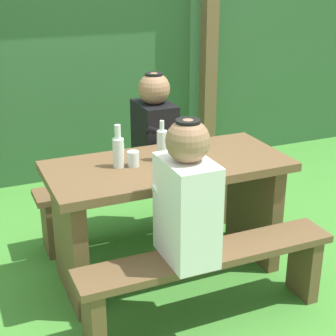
{
  "coord_description": "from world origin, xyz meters",
  "views": [
    {
      "loc": [
        -1.12,
        -2.6,
        1.81
      ],
      "look_at": [
        0.0,
        0.0,
        0.7
      ],
      "focal_mm": 56.23,
      "sensor_mm": 36.0,
      "label": 1
    }
  ],
  "objects": [
    {
      "name": "bench_near",
      "position": [
        0.0,
        -0.53,
        0.31
      ],
      "size": [
        1.4,
        0.24,
        0.43
      ],
      "color": "brown",
      "rests_on": "ground_plane"
    },
    {
      "name": "picnic_table",
      "position": [
        0.0,
        0.0,
        0.5
      ],
      "size": [
        1.4,
        0.64,
        0.73
      ],
      "color": "brown",
      "rests_on": "ground_plane"
    },
    {
      "name": "person_black_coat",
      "position": [
        0.13,
        0.52,
        0.76
      ],
      "size": [
        0.25,
        0.35,
        0.72
      ],
      "color": "black",
      "rests_on": "bench_far"
    },
    {
      "name": "bench_far",
      "position": [
        0.0,
        0.53,
        0.31
      ],
      "size": [
        1.4,
        0.24,
        0.43
      ],
      "color": "brown",
      "rests_on": "ground_plane"
    },
    {
      "name": "ground_plane",
      "position": [
        0.0,
        0.0,
        0.0
      ],
      "size": [
        12.0,
        12.0,
        0.0
      ],
      "primitive_type": "plane",
      "color": "#438932"
    },
    {
      "name": "drinking_glass",
      "position": [
        -0.2,
        0.02,
        0.78
      ],
      "size": [
        0.07,
        0.07,
        0.09
      ],
      "primitive_type": "cylinder",
      "color": "silver",
      "rests_on": "picnic_table"
    },
    {
      "name": "bottle_left",
      "position": [
        0.15,
        0.01,
        0.83
      ],
      "size": [
        0.06,
        0.06,
        0.23
      ],
      "color": "silver",
      "rests_on": "picnic_table"
    },
    {
      "name": "hedge_backdrop",
      "position": [
        0.0,
        2.08,
        0.8
      ],
      "size": [
        6.4,
        0.65,
        1.61
      ],
      "primitive_type": "cube",
      "color": "#305A31",
      "rests_on": "ground_plane"
    },
    {
      "name": "cell_phone",
      "position": [
        0.06,
        -0.14,
        0.74
      ],
      "size": [
        0.13,
        0.16,
        0.01
      ],
      "primitive_type": "cube",
      "rotation": [
        0.0,
        0.0,
        0.57
      ],
      "color": "black",
      "rests_on": "picnic_table"
    },
    {
      "name": "pergola_post_right",
      "position": [
        1.09,
        1.6,
        1.06
      ],
      "size": [
        0.12,
        0.12,
        2.11
      ],
      "primitive_type": "cube",
      "color": "brown",
      "rests_on": "ground_plane"
    },
    {
      "name": "bottle_center",
      "position": [
        -0.28,
        0.04,
        0.83
      ],
      "size": [
        0.07,
        0.07,
        0.25
      ],
      "color": "silver",
      "rests_on": "picnic_table"
    },
    {
      "name": "person_white_shirt",
      "position": [
        -0.13,
        -0.52,
        0.76
      ],
      "size": [
        0.25,
        0.35,
        0.72
      ],
      "color": "white",
      "rests_on": "bench_near"
    },
    {
      "name": "bottle_right",
      "position": [
        -0.02,
        0.04,
        0.83
      ],
      "size": [
        0.06,
        0.06,
        0.24
      ],
      "color": "silver",
      "rests_on": "picnic_table"
    }
  ]
}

